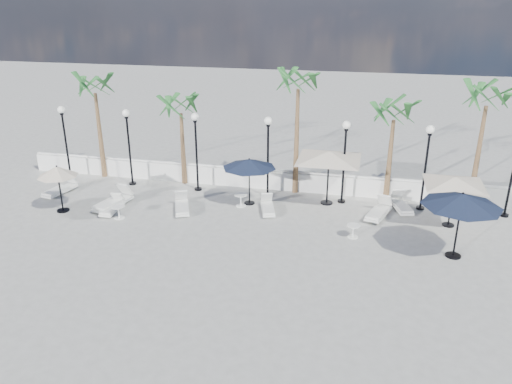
% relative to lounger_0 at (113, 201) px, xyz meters
% --- Properties ---
extents(ground, '(100.00, 100.00, 0.00)m').
position_rel_lounger_0_xyz_m(ground, '(6.53, -3.60, -0.27)').
color(ground, gray).
rests_on(ground, ground).
extents(balustrade, '(26.00, 0.30, 1.01)m').
position_rel_lounger_0_xyz_m(balustrade, '(6.53, 3.90, 0.20)').
color(balustrade, white).
rests_on(balustrade, ground).
extents(lamppost_0, '(0.36, 0.36, 3.84)m').
position_rel_lounger_0_xyz_m(lamppost_0, '(-3.97, 2.90, 2.22)').
color(lamppost_0, black).
rests_on(lamppost_0, ground).
extents(lamppost_1, '(0.36, 0.36, 3.84)m').
position_rel_lounger_0_xyz_m(lamppost_1, '(-0.47, 2.90, 2.22)').
color(lamppost_1, black).
rests_on(lamppost_1, ground).
extents(lamppost_2, '(0.36, 0.36, 3.84)m').
position_rel_lounger_0_xyz_m(lamppost_2, '(3.03, 2.90, 2.22)').
color(lamppost_2, black).
rests_on(lamppost_2, ground).
extents(lamppost_3, '(0.36, 0.36, 3.84)m').
position_rel_lounger_0_xyz_m(lamppost_3, '(6.53, 2.90, 2.22)').
color(lamppost_3, black).
rests_on(lamppost_3, ground).
extents(lamppost_4, '(0.36, 0.36, 3.84)m').
position_rel_lounger_0_xyz_m(lamppost_4, '(10.03, 2.90, 2.22)').
color(lamppost_4, black).
rests_on(lamppost_4, ground).
extents(lamppost_5, '(0.36, 0.36, 3.84)m').
position_rel_lounger_0_xyz_m(lamppost_5, '(13.53, 2.90, 2.22)').
color(lamppost_5, black).
rests_on(lamppost_5, ground).
extents(palm_0, '(2.60, 2.60, 5.50)m').
position_rel_lounger_0_xyz_m(palm_0, '(-2.47, 3.70, 4.27)').
color(palm_0, brown).
rests_on(palm_0, ground).
extents(palm_1, '(2.60, 2.60, 4.70)m').
position_rel_lounger_0_xyz_m(palm_1, '(2.03, 3.70, 3.49)').
color(palm_1, brown).
rests_on(palm_1, ground).
extents(palm_2, '(2.60, 2.60, 6.10)m').
position_rel_lounger_0_xyz_m(palm_2, '(7.73, 3.70, 4.85)').
color(palm_2, brown).
rests_on(palm_2, ground).
extents(palm_3, '(2.60, 2.60, 4.90)m').
position_rel_lounger_0_xyz_m(palm_3, '(12.03, 3.70, 3.68)').
color(palm_3, brown).
rests_on(palm_3, ground).
extents(palm_4, '(2.60, 2.60, 5.70)m').
position_rel_lounger_0_xyz_m(palm_4, '(15.73, 3.70, 4.46)').
color(palm_4, brown).
rests_on(palm_4, ground).
extents(lounger_0, '(1.14, 2.23, 0.80)m').
position_rel_lounger_0_xyz_m(lounger_0, '(0.00, 0.00, 0.00)').
color(lounger_0, silver).
rests_on(lounger_0, ground).
extents(lounger_1, '(1.22, 1.89, 0.68)m').
position_rel_lounger_0_xyz_m(lounger_1, '(3.18, 0.29, -0.04)').
color(lounger_1, silver).
rests_on(lounger_1, ground).
extents(lounger_2, '(0.93, 1.98, 0.71)m').
position_rel_lounger_0_xyz_m(lounger_2, '(-3.30, 0.93, -0.03)').
color(lounger_2, silver).
rests_on(lounger_2, ground).
extents(lounger_3, '(0.64, 1.68, 0.62)m').
position_rel_lounger_0_xyz_m(lounger_3, '(0.22, -0.49, -0.06)').
color(lounger_3, silver).
rests_on(lounger_3, ground).
extents(lounger_4, '(1.19, 2.03, 0.72)m').
position_rel_lounger_0_xyz_m(lounger_4, '(11.70, 1.61, -0.03)').
color(lounger_4, silver).
rests_on(lounger_4, ground).
extents(lounger_5, '(0.97, 1.72, 0.61)m').
position_rel_lounger_0_xyz_m(lounger_5, '(6.92, 1.05, -0.06)').
color(lounger_5, silver).
rests_on(lounger_5, ground).
extents(lounger_6, '(1.05, 1.89, 0.67)m').
position_rel_lounger_0_xyz_m(lounger_6, '(12.67, 2.62, -0.04)').
color(lounger_6, silver).
rests_on(lounger_6, ground).
extents(side_table_0, '(0.58, 0.58, 0.56)m').
position_rel_lounger_0_xyz_m(side_table_0, '(0.84, -1.07, 0.07)').
color(side_table_0, silver).
rests_on(side_table_0, ground).
extents(side_table_1, '(0.60, 0.60, 0.58)m').
position_rel_lounger_0_xyz_m(side_table_1, '(5.60, 1.39, 0.08)').
color(side_table_1, silver).
rests_on(side_table_1, ground).
extents(side_table_2, '(0.54, 0.54, 0.52)m').
position_rel_lounger_0_xyz_m(side_table_2, '(10.72, -0.65, 0.05)').
color(side_table_2, silver).
rests_on(side_table_2, ground).
extents(parasol_navy_mid, '(2.44, 2.44, 2.19)m').
position_rel_lounger_0_xyz_m(parasol_navy_mid, '(5.90, 1.79, 1.66)').
color(parasol_navy_mid, black).
rests_on(parasol_navy_mid, ground).
extents(parasol_navy_right, '(2.82, 2.82, 2.53)m').
position_rel_lounger_0_xyz_m(parasol_navy_right, '(14.38, -1.40, 1.95)').
color(parasol_navy_right, black).
rests_on(parasol_navy_right, ground).
extents(parasol_cream_sq_a, '(5.49, 5.49, 2.69)m').
position_rel_lounger_0_xyz_m(parasol_cream_sq_a, '(9.37, 2.60, 2.23)').
color(parasol_cream_sq_a, black).
rests_on(parasol_cream_sq_a, ground).
extents(parasol_cream_sq_b, '(4.63, 4.63, 2.32)m').
position_rel_lounger_0_xyz_m(parasol_cream_sq_b, '(14.53, 1.34, 1.88)').
color(parasol_cream_sq_b, black).
rests_on(parasol_cream_sq_b, ground).
extents(parasol_cream_small, '(1.74, 1.74, 2.14)m').
position_rel_lounger_0_xyz_m(parasol_cream_small, '(-1.96, -0.92, 1.56)').
color(parasol_cream_small, black).
rests_on(parasol_cream_small, ground).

